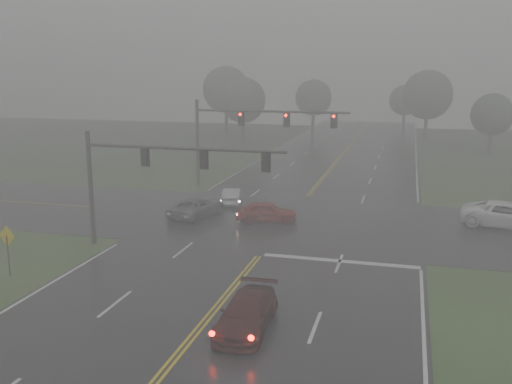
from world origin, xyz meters
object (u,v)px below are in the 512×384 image
(sedan_maroon, at_px, (247,329))
(pickup_white, at_px, (507,227))
(sedan_red, at_px, (266,222))
(signal_gantry_near, at_px, (147,168))
(sedan_silver, at_px, (232,204))
(signal_gantry_far, at_px, (242,127))
(car_grey, at_px, (197,217))

(sedan_maroon, relative_size, pickup_white, 0.79)
(sedan_maroon, distance_m, sedan_red, 16.53)
(pickup_white, distance_m, signal_gantry_near, 23.78)
(sedan_silver, height_order, pickup_white, pickup_white)
(pickup_white, height_order, signal_gantry_near, signal_gantry_near)
(sedan_red, bearing_deg, sedan_silver, 26.93)
(sedan_silver, relative_size, signal_gantry_far, 0.29)
(sedan_maroon, height_order, car_grey, car_grey)
(sedan_silver, xyz_separation_m, signal_gantry_near, (-1.34, -11.89, 4.74))
(sedan_silver, relative_size, pickup_white, 0.65)
(car_grey, relative_size, signal_gantry_near, 0.41)
(sedan_red, relative_size, sedan_silver, 1.09)
(car_grey, bearing_deg, pickup_white, -160.47)
(sedan_red, relative_size, signal_gantry_near, 0.35)
(sedan_red, distance_m, signal_gantry_far, 12.57)
(sedan_red, bearing_deg, sedan_maroon, 177.45)
(signal_gantry_far, bearing_deg, car_grey, -92.29)
(sedan_maroon, bearing_deg, pickup_white, 55.10)
(sedan_maroon, xyz_separation_m, signal_gantry_far, (-7.94, 26.54, 5.39))
(sedan_maroon, relative_size, signal_gantry_near, 0.39)
(signal_gantry_near, distance_m, signal_gantry_far, 17.78)
(car_grey, bearing_deg, signal_gantry_far, -80.02)
(sedan_red, height_order, sedan_silver, sedan_red)
(car_grey, height_order, signal_gantry_far, signal_gantry_far)
(sedan_red, xyz_separation_m, car_grey, (-5.12, 0.12, 0.00))
(sedan_maroon, xyz_separation_m, car_grey, (-8.35, 16.33, 0.00))
(sedan_red, bearing_deg, pickup_white, -93.80)
(car_grey, bearing_deg, signal_gantry_near, 101.75)
(signal_gantry_far, bearing_deg, sedan_silver, -81.57)
(sedan_maroon, xyz_separation_m, sedan_silver, (-7.07, 20.67, 0.00))
(sedan_red, height_order, pickup_white, pickup_white)
(sedan_red, relative_size, car_grey, 0.84)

